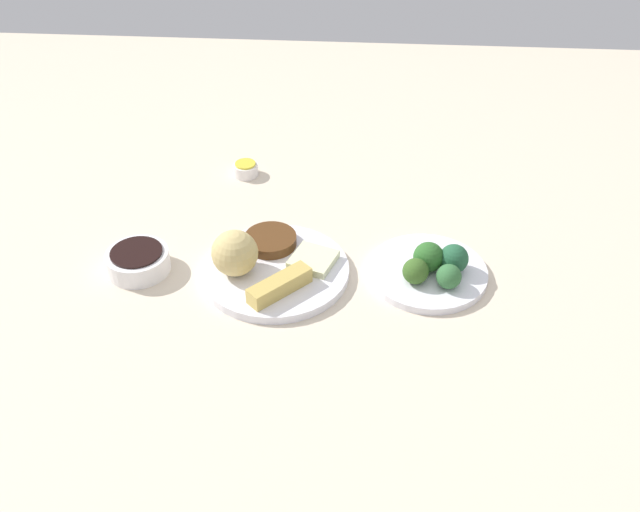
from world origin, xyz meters
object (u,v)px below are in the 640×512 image
at_px(main_plate, 275,271).
at_px(soy_sauce_bowl, 138,262).
at_px(sauce_ramekin_hot_mustard, 246,170).
at_px(broccoli_plate, 427,274).

bearing_deg(main_plate, soy_sauce_bowl, -88.74).
bearing_deg(main_plate, sauce_ramekin_hot_mustard, -162.40).
height_order(main_plate, soy_sauce_bowl, soy_sauce_bowl).
height_order(broccoli_plate, sauce_ramekin_hot_mustard, sauce_ramekin_hot_mustard).
relative_size(main_plate, broccoli_plate, 1.23).
bearing_deg(sauce_ramekin_hot_mustard, broccoli_plate, 49.48).
bearing_deg(sauce_ramekin_hot_mustard, soy_sauce_bowl, -22.42).
relative_size(main_plate, sauce_ramekin_hot_mustard, 4.89).
relative_size(main_plate, soy_sauce_bowl, 2.35).
distance_m(main_plate, broccoli_plate, 0.27).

